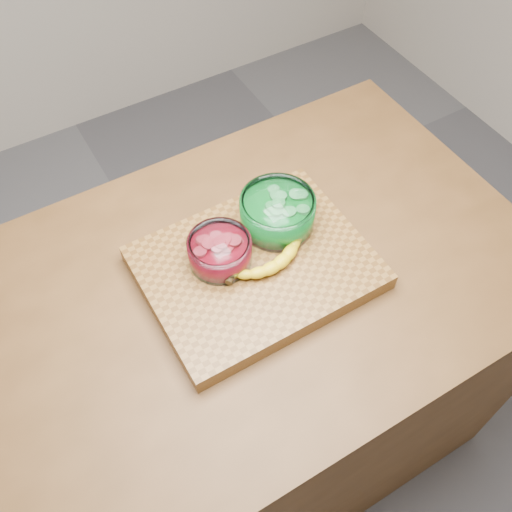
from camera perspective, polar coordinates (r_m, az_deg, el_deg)
ground at (r=1.99m, az=0.00°, el=-16.60°), size 3.50×3.50×0.00m
counter at (r=1.57m, az=0.00°, el=-11.06°), size 1.20×0.80×0.90m
cutting_board at (r=1.17m, az=0.00°, el=-1.16°), size 0.45×0.35×0.04m
bowl_red at (r=1.13m, az=-3.64°, el=0.50°), size 0.13×0.13×0.06m
bowl_green at (r=1.19m, az=2.15°, el=4.38°), size 0.16×0.16×0.07m
banana at (r=1.15m, az=1.13°, el=0.38°), size 0.23×0.13×0.03m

